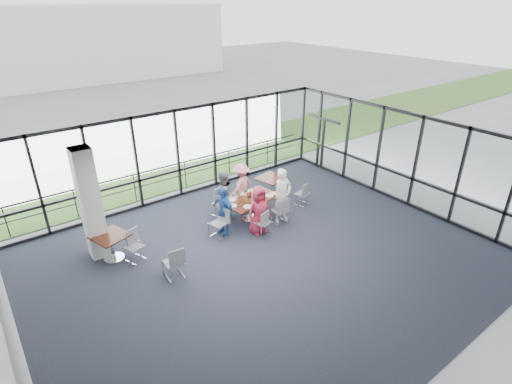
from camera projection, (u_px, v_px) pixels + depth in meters
floor at (265, 259)px, 11.15m from camera, size 12.00×10.00×0.02m
ceiling at (267, 151)px, 9.73m from camera, size 12.00×10.00×0.04m
wall_left at (5, 304)px, 7.19m from camera, size 0.10×10.00×3.20m
wall_front at (446, 319)px, 6.86m from camera, size 12.00×0.10×3.20m
curtain_wall_back at (178, 154)px, 14.02m from camera, size 12.00×0.10×3.20m
curtain_wall_right at (403, 158)px, 13.68m from camera, size 0.10×10.00×3.20m
exit_door at (323, 144)px, 16.61m from camera, size 0.12×1.60×2.10m
structural_column at (90, 204)px, 10.64m from camera, size 0.50×0.50×3.20m
apron at (131, 156)px, 18.31m from camera, size 80.00×70.00×0.02m
grass_strip at (148, 169)px, 16.87m from camera, size 80.00×5.00×0.01m
hangar_main at (75, 42)px, 34.90m from camera, size 24.00×10.00×6.00m
guard_rail at (173, 177)px, 14.93m from camera, size 12.00×0.06×0.06m
main_table at (250, 202)px, 12.87m from camera, size 1.98×1.30×0.75m
side_table_left at (111, 239)px, 10.88m from camera, size 1.07×1.07×0.75m
side_table_right at (271, 180)px, 14.33m from camera, size 1.08×1.08×0.75m
diner_near_left at (259, 211)px, 12.04m from camera, size 0.78×0.53×1.54m
diner_near_right at (283, 196)px, 12.63m from camera, size 0.67×0.50×1.81m
diner_far_left at (223, 195)px, 12.90m from camera, size 0.90×0.70×1.62m
diner_far_right at (241, 186)px, 13.58m from camera, size 1.14×0.82×1.59m
diner_end at (223, 210)px, 12.05m from camera, size 0.63×0.97×1.54m
chair_main_nl at (263, 222)px, 12.09m from camera, size 0.52×0.52×0.85m
chair_main_nr at (280, 211)px, 12.72m from camera, size 0.44×0.44×0.87m
chair_main_fl at (220, 203)px, 13.19m from camera, size 0.55×0.55×0.88m
chair_main_fr at (243, 194)px, 13.85m from camera, size 0.45×0.45×0.82m
chair_main_end at (219, 224)px, 11.99m from camera, size 0.53×0.53×0.89m
chair_spare_la at (173, 262)px, 10.23m from camera, size 0.49×0.49×0.91m
chair_spare_lb at (134, 247)px, 10.90m from camera, size 0.54×0.54×0.87m
chair_spare_r at (302, 194)px, 13.88m from camera, size 0.49×0.49×0.82m
plate_nl at (247, 207)px, 12.29m from camera, size 0.26×0.26×0.01m
plate_nr at (269, 196)px, 12.97m from camera, size 0.25×0.25×0.01m
plate_fl at (232, 200)px, 12.73m from camera, size 0.27×0.27×0.01m
plate_fr at (252, 191)px, 13.29m from camera, size 0.28×0.28×0.01m
plate_end at (233, 206)px, 12.35m from camera, size 0.24×0.24×0.01m
tumbler_a at (250, 201)px, 12.48m from camera, size 0.07×0.07×0.15m
tumbler_b at (262, 195)px, 12.85m from camera, size 0.07×0.07×0.14m
tumbler_c at (245, 194)px, 12.94m from camera, size 0.08×0.08×0.15m
tumbler_d at (240, 205)px, 12.27m from camera, size 0.06×0.06×0.13m
menu_a at (257, 205)px, 12.44m from camera, size 0.33×0.24×0.00m
menu_b at (274, 193)px, 13.16m from camera, size 0.37×0.32×0.00m
menu_c at (244, 193)px, 13.13m from camera, size 0.35×0.35×0.00m
condiment_caddy at (249, 197)px, 12.89m from camera, size 0.10×0.07×0.04m
ketchup_bottle at (250, 195)px, 12.86m from camera, size 0.06×0.06×0.18m
green_bottle at (251, 194)px, 12.89m from camera, size 0.05×0.05×0.20m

